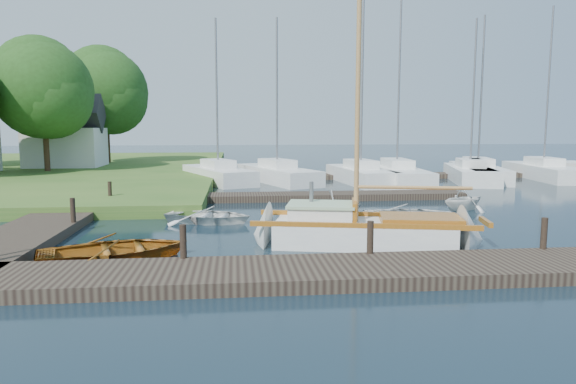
{
  "coord_description": "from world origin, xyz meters",
  "views": [
    {
      "loc": [
        -1.77,
        -17.0,
        3.37
      ],
      "look_at": [
        0.0,
        0.0,
        1.2
      ],
      "focal_mm": 32.0,
      "sensor_mm": 36.0,
      "label": 1
    }
  ],
  "objects": [
    {
      "name": "near_dock",
      "position": [
        0.0,
        -6.0,
        0.15
      ],
      "size": [
        18.0,
        2.2,
        0.3
      ],
      "primitive_type": "cube",
      "color": "black",
      "rests_on": "ground"
    },
    {
      "name": "tender_a",
      "position": [
        -2.71,
        1.17,
        0.32
      ],
      "size": [
        3.69,
        3.17,
        0.64
      ],
      "primitive_type": "imported",
      "rotation": [
        0.0,
        0.0,
        1.21
      ],
      "color": "silver",
      "rests_on": "ground"
    },
    {
      "name": "far_dock",
      "position": [
        2.0,
        6.5,
        0.15
      ],
      "size": [
        14.0,
        1.6,
        0.3
      ],
      "primitive_type": "cube",
      "color": "black",
      "rests_on": "ground"
    },
    {
      "name": "marina_boat_5",
      "position": [
        13.85,
        14.57,
        0.56
      ],
      "size": [
        4.29,
        9.14,
        10.3
      ],
      "rotation": [
        0.0,
        0.0,
        1.32
      ],
      "color": "silver",
      "rests_on": "ground"
    },
    {
      "name": "tender_d",
      "position": [
        7.48,
        2.8,
        0.57
      ],
      "size": [
        2.75,
        2.62,
        1.14
      ],
      "primitive_type": "imported",
      "rotation": [
        0.0,
        0.0,
        2.03
      ],
      "color": "silver",
      "rests_on": "ground"
    },
    {
      "name": "mooring_post_2",
      "position": [
        1.5,
        -5.0,
        0.7
      ],
      "size": [
        0.16,
        0.16,
        0.8
      ],
      "primitive_type": "cylinder",
      "color": "black",
      "rests_on": "near_dock"
    },
    {
      "name": "left_dock",
      "position": [
        -8.0,
        2.0,
        0.15
      ],
      "size": [
        2.2,
        18.0,
        0.3
      ],
      "primitive_type": "cube",
      "color": "black",
      "rests_on": "ground"
    },
    {
      "name": "marina_boat_2",
      "position": [
        5.81,
        13.32,
        0.59
      ],
      "size": [
        2.99,
        7.58,
        12.27
      ],
      "rotation": [
        0.0,
        0.0,
        1.68
      ],
      "color": "silver",
      "rests_on": "ground"
    },
    {
      "name": "mooring_post_3",
      "position": [
        6.0,
        -5.0,
        0.7
      ],
      "size": [
        0.16,
        0.16,
        0.8
      ],
      "primitive_type": "cylinder",
      "color": "black",
      "rests_on": "near_dock"
    },
    {
      "name": "ground",
      "position": [
        0.0,
        0.0,
        0.0
      ],
      "size": [
        160.0,
        160.0,
        0.0
      ],
      "primitive_type": "plane",
      "color": "black",
      "rests_on": "ground"
    },
    {
      "name": "house_c",
      "position": [
        -14.0,
        22.0,
        2.58
      ],
      "size": [
        5.25,
        4.0,
        5.28
      ],
      "color": "silver",
      "rests_on": "shore"
    },
    {
      "name": "marina_boat_1",
      "position": [
        0.82,
        14.37,
        0.56
      ],
      "size": [
        4.85,
        8.33,
        9.84
      ],
      "rotation": [
        0.0,
        0.0,
        1.92
      ],
      "color": "silver",
      "rests_on": "ground"
    },
    {
      "name": "pontoon",
      "position": [
        10.0,
        16.0,
        0.15
      ],
      "size": [
        30.0,
        1.6,
        0.3
      ],
      "primitive_type": "cube",
      "color": "black",
      "rests_on": "ground"
    },
    {
      "name": "tender_b",
      "position": [
        2.0,
        2.15,
        0.54
      ],
      "size": [
        2.42,
        2.22,
        1.09
      ],
      "primitive_type": "imported",
      "rotation": [
        0.0,
        0.0,
        1.33
      ],
      "color": "silver",
      "rests_on": "ground"
    },
    {
      "name": "tree_3",
      "position": [
        -14.0,
        18.05,
        5.81
      ],
      "size": [
        6.41,
        6.38,
        8.74
      ],
      "color": "#332114",
      "rests_on": "shore"
    },
    {
      "name": "mooring_post_4",
      "position": [
        -7.0,
        0.0,
        0.7
      ],
      "size": [
        0.16,
        0.16,
        0.8
      ],
      "primitive_type": "cylinder",
      "color": "black",
      "rests_on": "left_dock"
    },
    {
      "name": "dinghy",
      "position": [
        -4.81,
        -3.92,
        0.38
      ],
      "size": [
        4.3,
        3.62,
        0.76
      ],
      "primitive_type": "imported",
      "rotation": [
        0.0,
        0.0,
        1.88
      ],
      "color": "brown",
      "rests_on": "ground"
    },
    {
      "name": "marina_boat_4",
      "position": [
        12.76,
        13.36,
        0.56
      ],
      "size": [
        4.16,
        8.02,
        9.83
      ],
      "rotation": [
        0.0,
        0.0,
        1.3
      ],
      "color": "silver",
      "rests_on": "ground"
    },
    {
      "name": "marina_boat_0",
      "position": [
        -2.79,
        14.46,
        0.56
      ],
      "size": [
        4.85,
        7.56,
        9.75
      ],
      "rotation": [
        0.0,
        0.0,
        1.97
      ],
      "color": "silver",
      "rests_on": "ground"
    },
    {
      "name": "marina_boat_6",
      "position": [
        18.32,
        14.54,
        0.57
      ],
      "size": [
        3.21,
        8.45,
        10.94
      ],
      "rotation": [
        0.0,
        0.0,
        1.45
      ],
      "color": "silver",
      "rests_on": "ground"
    },
    {
      "name": "marina_boat_3",
      "position": [
        8.23,
        13.84,
        0.56
      ],
      "size": [
        2.82,
        9.54,
        10.92
      ],
      "rotation": [
        0.0,
        0.0,
        1.5
      ],
      "color": "silver",
      "rests_on": "ground"
    },
    {
      "name": "mooring_post_5",
      "position": [
        -7.0,
        5.0,
        0.7
      ],
      "size": [
        0.16,
        0.16,
        0.8
      ],
      "primitive_type": "cylinder",
      "color": "black",
      "rests_on": "left_dock"
    },
    {
      "name": "mooring_post_1",
      "position": [
        -3.0,
        -5.0,
        0.7
      ],
      "size": [
        0.16,
        0.16,
        0.8
      ],
      "primitive_type": "cylinder",
      "color": "black",
      "rests_on": "near_dock"
    },
    {
      "name": "tree_7",
      "position": [
        -12.0,
        26.05,
        6.2
      ],
      "size": [
        6.83,
        6.83,
        9.38
      ],
      "color": "#332114",
      "rests_on": "shore"
    },
    {
      "name": "sailboat",
      "position": [
        2.02,
        -2.87,
        0.34
      ],
      "size": [
        7.4,
        3.44,
        9.83
      ],
      "rotation": [
        0.0,
        0.0,
        -0.21
      ],
      "color": "silver",
      "rests_on": "ground"
    },
    {
      "name": "tender_c",
      "position": [
        4.49,
        0.81,
        0.33
      ],
      "size": [
        3.38,
        2.55,
        0.66
      ],
      "primitive_type": "imported",
      "rotation": [
        0.0,
        0.0,
        1.48
      ],
      "color": "silver",
      "rests_on": "ground"
    }
  ]
}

